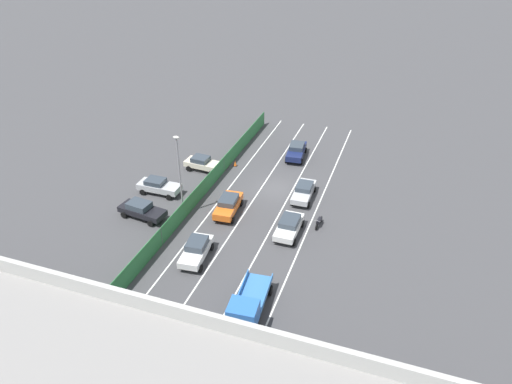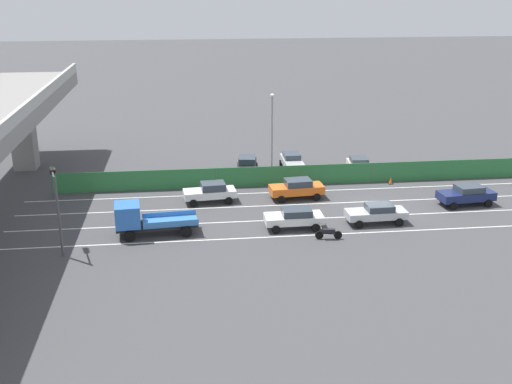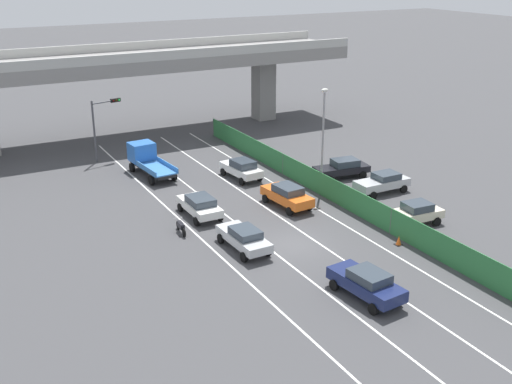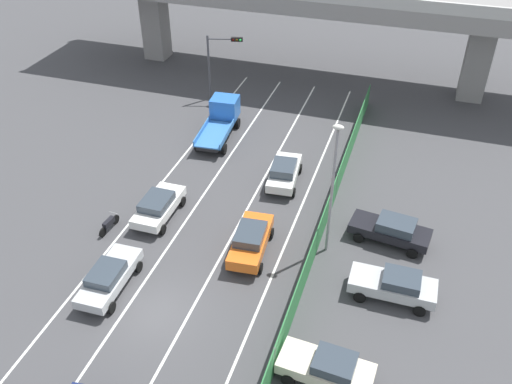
% 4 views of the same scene
% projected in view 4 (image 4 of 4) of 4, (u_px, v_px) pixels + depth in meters
% --- Properties ---
extents(ground_plane, '(300.00, 300.00, 0.00)m').
position_uv_depth(ground_plane, '(157.00, 312.00, 28.50)').
color(ground_plane, '#424244').
extents(lane_line_left_edge, '(0.14, 46.86, 0.01)m').
position_uv_depth(lane_line_left_edge, '(124.00, 229.00, 33.89)').
color(lane_line_left_edge, silver).
rests_on(lane_line_left_edge, ground).
extents(lane_line_mid_left, '(0.14, 46.86, 0.01)m').
position_uv_depth(lane_line_mid_left, '(173.00, 240.00, 33.08)').
color(lane_line_mid_left, silver).
rests_on(lane_line_mid_left, ground).
extents(lane_line_mid_right, '(0.14, 46.86, 0.01)m').
position_uv_depth(lane_line_mid_right, '(224.00, 251.00, 32.26)').
color(lane_line_mid_right, silver).
rests_on(lane_line_mid_right, ground).
extents(lane_line_right_edge, '(0.14, 46.86, 0.01)m').
position_uv_depth(lane_line_right_edge, '(277.00, 263.00, 31.45)').
color(lane_line_right_edge, silver).
rests_on(lane_line_right_edge, ground).
extents(green_fence, '(0.10, 42.96, 1.84)m').
position_uv_depth(green_fence, '(311.00, 258.00, 30.44)').
color(green_fence, '#2D753D').
rests_on(green_fence, ground).
extents(car_hatchback_white, '(2.07, 4.38, 1.56)m').
position_uv_depth(car_hatchback_white, '(158.00, 206.00, 34.37)').
color(car_hatchback_white, silver).
rests_on(car_hatchback_white, ground).
extents(car_sedan_white, '(2.33, 4.48, 1.68)m').
position_uv_depth(car_sedan_white, '(284.00, 172.00, 37.36)').
color(car_sedan_white, white).
rests_on(car_sedan_white, ground).
extents(car_taxi_orange, '(2.33, 4.70, 1.69)m').
position_uv_depth(car_taxi_orange, '(251.00, 240.00, 31.67)').
color(car_taxi_orange, orange).
rests_on(car_taxi_orange, ground).
extents(car_sedan_silver, '(2.05, 4.66, 1.52)m').
position_uv_depth(car_sedan_silver, '(109.00, 277.00, 29.37)').
color(car_sedan_silver, '#B7BABC').
rests_on(car_sedan_silver, ground).
extents(flatbed_truck_blue, '(2.72, 6.08, 2.48)m').
position_uv_depth(flatbed_truck_blue, '(222.00, 117.00, 42.87)').
color(flatbed_truck_blue, black).
rests_on(flatbed_truck_blue, ground).
extents(motorcycle, '(0.60, 1.95, 0.93)m').
position_uv_depth(motorcycle, '(109.00, 224.00, 33.59)').
color(motorcycle, black).
rests_on(motorcycle, ground).
extents(parked_sedan_cream, '(4.40, 2.22, 1.61)m').
position_uv_depth(parked_sedan_cream, '(328.00, 368.00, 24.70)').
color(parked_sedan_cream, beige).
rests_on(parked_sedan_cream, ground).
extents(parked_wagon_silver, '(4.50, 2.00, 1.61)m').
position_uv_depth(parked_wagon_silver, '(394.00, 285.00, 28.85)').
color(parked_wagon_silver, '#B2B5B7').
rests_on(parked_wagon_silver, ground).
extents(parked_sedan_dark, '(4.87, 2.47, 1.61)m').
position_uv_depth(parked_sedan_dark, '(392.00, 229.00, 32.49)').
color(parked_sedan_dark, black).
rests_on(parked_sedan_dark, ground).
extents(traffic_light, '(2.92, 0.97, 5.68)m').
position_uv_depth(traffic_light, '(220.00, 55.00, 45.95)').
color(traffic_light, '#47474C').
rests_on(traffic_light, ground).
extents(street_lamp, '(0.60, 0.36, 8.32)m').
position_uv_depth(street_lamp, '(333.00, 180.00, 29.50)').
color(street_lamp, gray).
rests_on(street_lamp, ground).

